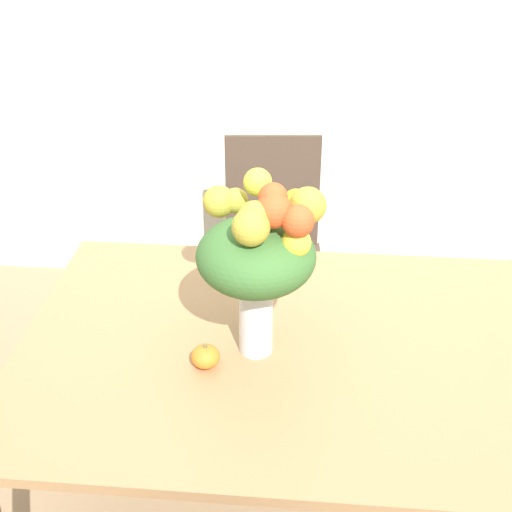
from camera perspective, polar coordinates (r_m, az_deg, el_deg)
The scene contains 5 objects.
wall_back at distance 3.26m, azimuth 4.10°, elevation 18.92°, with size 8.00×0.06×2.70m.
dining_table at distance 2.13m, azimuth 2.16°, elevation -8.72°, with size 1.54×1.12×0.72m.
flower_vase at distance 1.89m, azimuth 0.26°, elevation 0.35°, with size 0.35×0.36×0.53m.
pumpkin at distance 1.99m, azimuth -4.06°, elevation -8.02°, with size 0.08×0.08×0.07m.
dining_chair_near_window at distance 3.02m, azimuth 1.34°, elevation 0.49°, with size 0.46×0.46×0.95m.
Camera 1 is at (0.07, -1.66, 1.98)m, focal length 50.00 mm.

